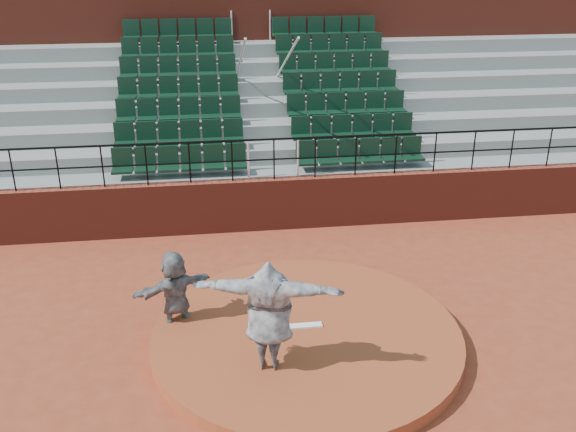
{
  "coord_description": "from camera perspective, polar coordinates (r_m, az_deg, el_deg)",
  "views": [
    {
      "loc": [
        -1.62,
        -9.49,
        6.68
      ],
      "look_at": [
        0.0,
        2.5,
        1.4
      ],
      "focal_mm": 40.0,
      "sensor_mm": 36.0,
      "label": 1
    }
  ],
  "objects": [
    {
      "name": "wall_railing",
      "position": [
        15.31,
        -1.26,
        5.88
      ],
      "size": [
        24.04,
        0.05,
        1.03
      ],
      "color": "black",
      "rests_on": "boundary_wall"
    },
    {
      "name": "seating_deck",
      "position": [
        18.95,
        -2.51,
        7.51
      ],
      "size": [
        24.0,
        5.97,
        4.63
      ],
      "color": "gray",
      "rests_on": "ground"
    },
    {
      "name": "fielder",
      "position": [
        11.82,
        -10.02,
        -6.69
      ],
      "size": [
        1.55,
        1.01,
        1.6
      ],
      "primitive_type": "imported",
      "rotation": [
        0.0,
        0.0,
        3.54
      ],
      "color": "black",
      "rests_on": "ground"
    },
    {
      "name": "press_box_facade",
      "position": [
        22.37,
        -3.59,
        15.49
      ],
      "size": [
        24.0,
        3.0,
        7.1
      ],
      "primitive_type": "cube",
      "color": "maroon",
      "rests_on": "ground"
    },
    {
      "name": "ground",
      "position": [
        11.72,
        1.67,
        -11.19
      ],
      "size": [
        90.0,
        90.0,
        0.0
      ],
      "primitive_type": "plane",
      "color": "#933921",
      "rests_on": "ground"
    },
    {
      "name": "boundary_wall",
      "position": [
        15.78,
        -1.21,
        1.1
      ],
      "size": [
        24.0,
        0.3,
        1.3
      ],
      "primitive_type": "cube",
      "color": "maroon",
      "rests_on": "ground"
    },
    {
      "name": "pitcher",
      "position": [
        10.23,
        -1.73,
        -8.78
      ],
      "size": [
        2.44,
        1.21,
        1.92
      ],
      "primitive_type": "imported",
      "rotation": [
        0.0,
        0.0,
        2.89
      ],
      "color": "black",
      "rests_on": "pitchers_mound"
    },
    {
      "name": "pitchers_mound",
      "position": [
        11.65,
        1.67,
        -10.68
      ],
      "size": [
        5.5,
        5.5,
        0.25
      ],
      "primitive_type": "cylinder",
      "color": "#9B4322",
      "rests_on": "ground"
    },
    {
      "name": "pitching_rubber",
      "position": [
        11.7,
        1.56,
        -9.71
      ],
      "size": [
        0.6,
        0.15,
        0.03
      ],
      "primitive_type": "cube",
      "color": "white",
      "rests_on": "pitchers_mound"
    }
  ]
}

